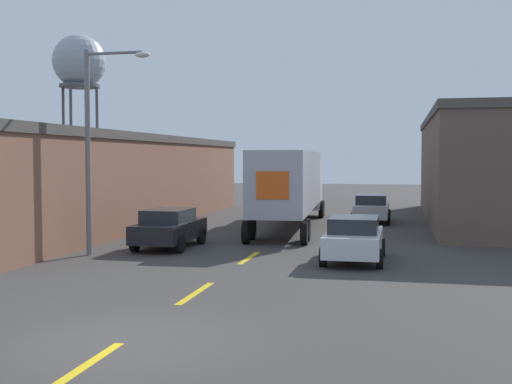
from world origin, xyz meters
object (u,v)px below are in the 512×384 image
at_px(parked_car_right_mid, 354,238).
at_px(street_lamp, 95,136).
at_px(parked_car_left_far, 169,227).
at_px(semi_truck, 292,182).
at_px(water_tower, 79,64).
at_px(parked_car_right_far, 371,208).

relative_size(parked_car_right_mid, street_lamp, 0.56).
bearing_deg(parked_car_left_far, street_lamp, -127.52).
bearing_deg(street_lamp, parked_car_right_mid, 4.00).
relative_size(semi_truck, parked_car_right_mid, 3.61).
height_order(semi_truck, water_tower, water_tower).
bearing_deg(parked_car_right_mid, parked_car_left_far, 166.26).
xyz_separation_m(semi_truck, parked_car_right_far, (4.00, 3.45, -1.57)).
distance_m(parked_car_left_far, water_tower, 41.85).
xyz_separation_m(water_tower, street_lamp, (19.82, -36.17, -8.44)).
xyz_separation_m(parked_car_right_mid, water_tower, (-29.34, 35.50, 12.08)).
relative_size(parked_car_right_far, parked_car_right_mid, 1.00).
xyz_separation_m(parked_car_right_far, parked_car_left_far, (-7.59, -12.19, 0.00)).
xyz_separation_m(parked_car_right_far, water_tower, (-29.34, 21.46, 12.08)).
distance_m(semi_truck, water_tower, 37.06).
bearing_deg(water_tower, parked_car_right_far, -36.18).
distance_m(parked_car_right_far, parked_car_left_far, 14.36).
distance_m(parked_car_right_far, parked_car_right_mid, 14.04).
distance_m(water_tower, street_lamp, 42.10).
bearing_deg(water_tower, street_lamp, -61.28).
bearing_deg(parked_car_left_far, semi_truck, 67.69).
relative_size(parked_car_right_mid, water_tower, 0.27).
bearing_deg(street_lamp, semi_truck, 63.88).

